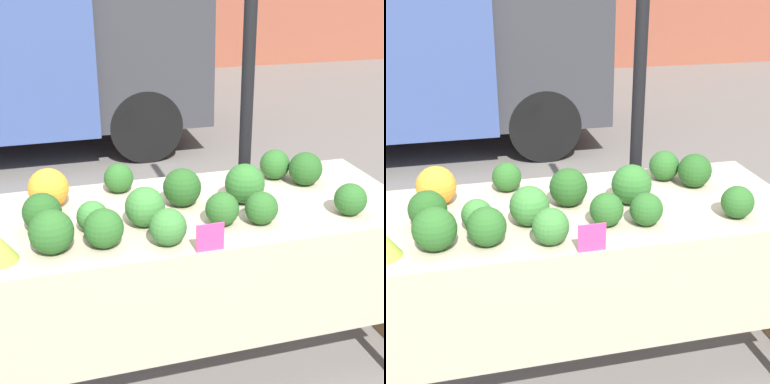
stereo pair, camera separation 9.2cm
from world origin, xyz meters
The scene contains 19 objects.
ground_plane centered at (0.00, 0.00, 0.00)m, with size 40.00×40.00×0.00m, color slate.
tent_pole centered at (0.47, 0.57, 1.28)m, with size 0.07×0.07×2.57m.
market_table centered at (0.00, -0.07, 0.76)m, with size 2.01×0.81×0.87m.
orange_cauliflower centered at (-0.62, 0.19, 0.96)m, with size 0.18×0.18×0.18m.
broccoli_head_0 centered at (0.62, 0.12, 0.96)m, with size 0.17×0.17×0.17m.
broccoli_head_1 centered at (-0.18, -0.29, 0.95)m, with size 0.15×0.15×0.15m.
broccoli_head_2 centered at (0.25, 0.00, 0.97)m, with size 0.19×0.19×0.19m.
broccoli_head_3 centered at (0.65, -0.25, 0.94)m, with size 0.14×0.14×0.14m.
broccoli_head_4 centered at (-0.65, -0.04, 0.95)m, with size 0.16×0.16×0.16m.
broccoli_head_5 centered at (0.51, 0.23, 0.95)m, with size 0.15×0.15×0.15m.
broccoli_head_6 centered at (-0.43, -0.25, 0.95)m, with size 0.16×0.16×0.16m.
broccoli_head_7 centered at (0.24, -0.22, 0.94)m, with size 0.14×0.14×0.14m.
broccoli_head_8 centered at (-0.24, -0.11, 0.96)m, with size 0.17×0.17×0.17m.
broccoli_head_9 centered at (0.08, -0.19, 0.95)m, with size 0.14×0.14×0.14m.
broccoli_head_10 centered at (-0.29, 0.28, 0.94)m, with size 0.14×0.14×0.14m.
broccoli_head_11 centered at (-0.62, -0.24, 0.96)m, with size 0.17×0.17×0.17m.
broccoli_head_12 centered at (-0.03, 0.05, 0.96)m, with size 0.18×0.18×0.18m.
broccoli_head_13 centered at (-0.46, -0.10, 0.94)m, with size 0.13×0.13×0.13m.
price_sign centered at (-0.04, -0.39, 0.93)m, with size 0.11×0.01×0.12m.
Camera 2 is at (-0.51, -2.14, 1.91)m, focal length 50.00 mm.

